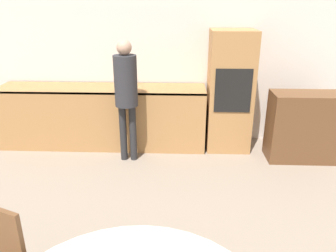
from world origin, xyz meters
TOP-DOWN VIEW (x-y plane):
  - wall_back at (0.00, 5.53)m, footprint 6.94×0.05m
  - kitchen_counter at (-1.10, 5.19)m, footprint 3.03×0.60m
  - oven_unit at (0.76, 5.20)m, footprint 0.62×0.59m
  - sideboard at (1.73, 4.83)m, footprint 0.91×0.45m
  - person_standing at (-0.65, 4.70)m, footprint 0.30×0.30m

SIDE VIEW (x-z plane):
  - kitchen_counter at x=-1.10m, z-range 0.01..0.92m
  - sideboard at x=1.73m, z-range 0.00..0.95m
  - oven_unit at x=0.76m, z-range 0.00..1.72m
  - person_standing at x=-0.65m, z-range 0.20..1.84m
  - wall_back at x=0.00m, z-range 0.00..2.60m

